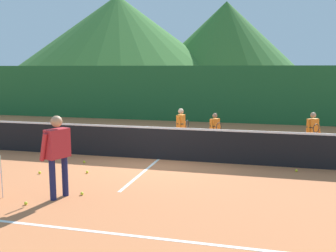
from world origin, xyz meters
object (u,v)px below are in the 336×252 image
at_px(tennis_net, 159,143).
at_px(tennis_ball_2, 26,203).
at_px(tennis_ball_3, 40,173).
at_px(student_0, 181,125).
at_px(tennis_ball_1, 82,193).
at_px(instructor, 58,149).
at_px(tennis_ball_6, 296,170).
at_px(student_2, 313,129).
at_px(student_1, 215,127).
at_px(tennis_ball_5, 84,162).
at_px(tennis_ball_0, 87,172).

bearing_deg(tennis_net, tennis_ball_2, -108.74).
distance_m(tennis_net, tennis_ball_3, 3.44).
xyz_separation_m(student_0, tennis_ball_2, (-1.79, -6.09, -0.78)).
height_order(student_0, tennis_ball_1, student_0).
bearing_deg(instructor, tennis_ball_3, 133.36).
height_order(tennis_ball_3, tennis_ball_6, same).
distance_m(instructor, student_2, 8.14).
relative_size(instructor, tennis_ball_1, 25.38).
height_order(tennis_net, tennis_ball_6, tennis_net).
xyz_separation_m(student_2, tennis_ball_1, (-5.18, -5.68, -0.75)).
distance_m(student_1, tennis_ball_5, 4.47).
bearing_deg(tennis_ball_2, tennis_net, 71.26).
xyz_separation_m(student_0, tennis_ball_3, (-2.81, -4.00, -0.78)).
distance_m(tennis_ball_1, tennis_ball_5, 2.88).
xyz_separation_m(student_0, tennis_ball_0, (-1.66, -3.64, -0.78)).
xyz_separation_m(student_0, tennis_ball_5, (-2.24, -2.65, -0.78)).
xyz_separation_m(tennis_ball_0, tennis_ball_5, (-0.57, 0.99, 0.00)).
relative_size(student_1, tennis_ball_2, 17.65).
bearing_deg(tennis_net, tennis_ball_1, -101.00).
bearing_deg(tennis_ball_0, instructor, -81.26).
distance_m(tennis_net, tennis_ball_1, 3.66).
xyz_separation_m(student_1, tennis_ball_5, (-3.33, -2.90, -0.69)).
xyz_separation_m(student_2, tennis_ball_3, (-7.00, -4.42, -0.75)).
height_order(instructor, tennis_ball_6, instructor).
bearing_deg(tennis_ball_5, tennis_ball_0, -59.86).
bearing_deg(student_2, tennis_ball_0, -145.21).
bearing_deg(student_1, tennis_ball_0, -125.41).
bearing_deg(instructor, student_1, 66.78).
relative_size(tennis_ball_0, tennis_ball_6, 1.00).
distance_m(tennis_ball_2, tennis_ball_3, 2.33).
height_order(student_0, student_1, student_0).
bearing_deg(tennis_ball_2, tennis_ball_3, 116.04).
bearing_deg(tennis_ball_6, tennis_ball_3, -163.80).
relative_size(tennis_ball_0, tennis_ball_1, 1.00).
relative_size(tennis_net, tennis_ball_2, 176.36).
height_order(student_2, tennis_ball_5, student_2).
bearing_deg(tennis_ball_1, tennis_net, 79.00).
distance_m(student_2, tennis_ball_6, 2.74).
bearing_deg(tennis_ball_1, tennis_ball_2, -133.87).
bearing_deg(tennis_ball_3, student_2, 32.27).
bearing_deg(tennis_net, tennis_ball_6, -6.60).
relative_size(tennis_ball_1, tennis_ball_5, 1.00).
xyz_separation_m(tennis_ball_0, tennis_ball_1, (0.67, -1.62, 0.00)).
distance_m(student_1, tennis_ball_3, 5.81).
bearing_deg(tennis_ball_1, tennis_ball_6, 34.35).
bearing_deg(student_1, tennis_ball_6, -44.09).
bearing_deg(student_1, student_0, -167.57).
height_order(tennis_net, student_2, student_2).
bearing_deg(tennis_ball_5, tennis_net, 26.34).
relative_size(student_0, tennis_ball_5, 19.89).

